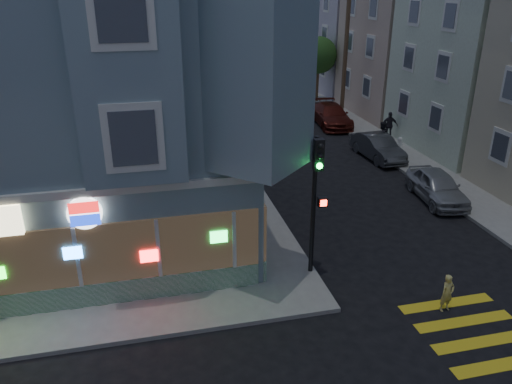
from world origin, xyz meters
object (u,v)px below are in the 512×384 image
object	(u,v)px
street_tree_near	(319,55)
traffic_signal	(316,184)
street_tree_far	(290,44)
parked_car_c	(331,115)
pedestrian_a	(382,137)
parked_car_a	(437,186)
parked_car_d	(278,100)
utility_pole	(345,54)
parked_car_b	(378,147)
pedestrian_b	(389,125)
running_child	(447,293)
fire_hydrant	(400,143)

from	to	relation	value
street_tree_near	traffic_signal	xyz separation A→B (m)	(-9.38, -25.79, -0.45)
street_tree_far	parked_car_c	world-z (taller)	street_tree_far
pedestrian_a	parked_car_c	distance (m)	6.67
parked_car_a	pedestrian_a	bearing A→B (deg)	92.09
pedestrian_a	parked_car_d	bearing A→B (deg)	-99.81
utility_pole	traffic_signal	distance (m)	21.85
parked_car_d	traffic_signal	bearing A→B (deg)	-106.39
parked_car_b	street_tree_near	bearing A→B (deg)	80.86
parked_car_c	pedestrian_b	bearing A→B (deg)	-56.78
running_child	traffic_signal	xyz separation A→B (m)	(-3.44, 2.84, 2.86)
running_child	fire_hydrant	bearing A→B (deg)	58.25
traffic_signal	street_tree_far	bearing A→B (deg)	76.84
parked_car_b	pedestrian_b	bearing A→B (deg)	50.33
utility_pole	running_child	distance (m)	23.72
running_child	parked_car_c	size ratio (longest dim) A/B	0.24
traffic_signal	fire_hydrant	distance (m)	15.65
street_tree_far	parked_car_a	size ratio (longest dim) A/B	1.26
parked_car_d	traffic_signal	world-z (taller)	traffic_signal
pedestrian_a	parked_car_a	distance (m)	7.03
parked_car_a	parked_car_b	size ratio (longest dim) A/B	0.98
parked_car_b	traffic_signal	world-z (taller)	traffic_signal
pedestrian_b	parked_car_a	size ratio (longest dim) A/B	0.41
street_tree_far	parked_car_d	distance (m)	10.02
utility_pole	parked_car_b	distance (m)	9.69
traffic_signal	pedestrian_b	bearing A→B (deg)	56.76
street_tree_near	fire_hydrant	world-z (taller)	street_tree_near
street_tree_far	traffic_signal	distance (m)	35.07
street_tree_near	parked_car_d	distance (m)	4.97
utility_pole	street_tree_near	distance (m)	6.06
pedestrian_b	pedestrian_a	bearing A→B (deg)	69.19
street_tree_far	traffic_signal	bearing A→B (deg)	-105.52
parked_car_a	traffic_signal	xyz separation A→B (m)	(-7.88, -4.91, 2.77)
street_tree_near	parked_car_d	world-z (taller)	street_tree_near
parked_car_a	parked_car_c	xyz separation A→B (m)	(0.00, 13.63, 0.04)
pedestrian_a	fire_hydrant	size ratio (longest dim) A/B	2.30
street_tree_near	pedestrian_b	distance (m)	11.95
pedestrian_b	parked_car_b	world-z (taller)	pedestrian_b
traffic_signal	fire_hydrant	bearing A→B (deg)	53.14
pedestrian_a	parked_car_b	world-z (taller)	pedestrian_a
street_tree_near	running_child	size ratio (longest dim) A/B	4.22
pedestrian_b	fire_hydrant	world-z (taller)	pedestrian_b
street_tree_far	parked_car_d	xyz separation A→B (m)	(-3.60, -8.73, -3.35)
street_tree_far	parked_car_b	bearing A→B (deg)	-93.78
street_tree_near	parked_car_b	size ratio (longest dim) A/B	1.24
pedestrian_b	parked_car_b	size ratio (longest dim) A/B	0.41
traffic_signal	pedestrian_a	bearing A→B (deg)	56.89
pedestrian_b	parked_car_c	size ratio (longest dim) A/B	0.33
parked_car_d	parked_car_b	bearing A→B (deg)	-84.84
pedestrian_a	traffic_signal	world-z (taller)	traffic_signal
parked_car_d	parked_car_c	bearing A→B (deg)	-75.54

